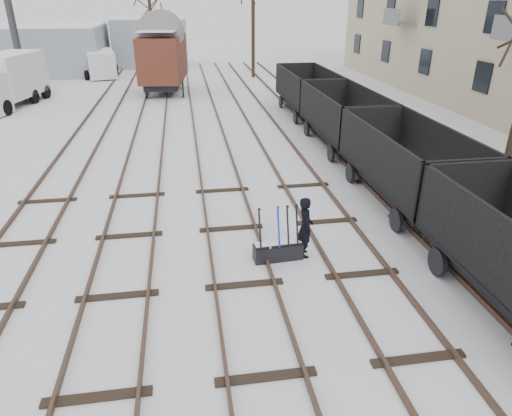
{
  "coord_description": "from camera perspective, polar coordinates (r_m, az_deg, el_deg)",
  "views": [
    {
      "loc": [
        -1.16,
        -9.19,
        6.41
      ],
      "look_at": [
        0.58,
        1.84,
        1.2
      ],
      "focal_mm": 32.0,
      "sensor_mm": 36.0,
      "label": 1
    }
  ],
  "objects": [
    {
      "name": "freight_wagon_d",
      "position": [
        27.63,
        6.42,
        13.52
      ],
      "size": [
        2.51,
        6.28,
        2.56
      ],
      "color": "black",
      "rests_on": "ground"
    },
    {
      "name": "worker",
      "position": [
        12.15,
        6.19,
        -2.39
      ],
      "size": [
        0.44,
        0.64,
        1.69
      ],
      "primitive_type": "imported",
      "rotation": [
        0.0,
        0.0,
        1.52
      ],
      "color": "black",
      "rests_on": "ground"
    },
    {
      "name": "tree_far_right",
      "position": [
        40.72,
        -0.36,
        22.16
      ],
      "size": [
        0.3,
        0.3,
        8.79
      ],
      "primitive_type": "cylinder",
      "color": "black",
      "rests_on": "ground"
    },
    {
      "name": "tracks",
      "position": [
        23.76,
        -5.92,
        9.41
      ],
      "size": [
        13.9,
        52.0,
        0.16
      ],
      "color": "black",
      "rests_on": "ground"
    },
    {
      "name": "shed_right",
      "position": [
        49.45,
        -12.99,
        19.59
      ],
      "size": [
        7.0,
        6.0,
        4.5
      ],
      "color": "gray",
      "rests_on": "ground"
    },
    {
      "name": "tree_far_left",
      "position": [
        47.14,
        -12.85,
        20.45
      ],
      "size": [
        0.3,
        0.3,
        6.28
      ],
      "primitive_type": "cylinder",
      "color": "black",
      "rests_on": "ground"
    },
    {
      "name": "shed_left",
      "position": [
        46.92,
        -24.76,
        17.53
      ],
      "size": [
        10.0,
        8.0,
        4.1
      ],
      "color": "gray",
      "rests_on": "ground"
    },
    {
      "name": "crane",
      "position": [
        39.02,
        -27.46,
        16.92
      ],
      "size": [
        2.61,
        6.13,
        10.27
      ],
      "rotation": [
        0.0,
        0.0,
        0.34
      ],
      "color": "#2D2C31",
      "rests_on": "ground"
    },
    {
      "name": "freight_wagon_b",
      "position": [
        16.08,
        18.16,
        3.99
      ],
      "size": [
        2.51,
        6.28,
        2.56
      ],
      "color": "black",
      "rests_on": "ground"
    },
    {
      "name": "freight_wagon_c",
      "position": [
        21.68,
        10.8,
        10.07
      ],
      "size": [
        2.51,
        6.28,
        2.56
      ],
      "color": "black",
      "rests_on": "ground"
    },
    {
      "name": "panel_van",
      "position": [
        43.25,
        -18.82,
        16.76
      ],
      "size": [
        3.11,
        5.31,
        2.2
      ],
      "rotation": [
        0.0,
        0.0,
        0.2
      ],
      "color": "silver",
      "rests_on": "ground"
    },
    {
      "name": "lorry",
      "position": [
        33.27,
        -28.73,
        13.8
      ],
      "size": [
        3.23,
        7.23,
        3.16
      ],
      "rotation": [
        0.0,
        0.0,
        -0.21
      ],
      "color": "black",
      "rests_on": "ground"
    },
    {
      "name": "ground",
      "position": [
        11.27,
        -1.46,
        -9.67
      ],
      "size": [
        120.0,
        120.0,
        0.0
      ],
      "primitive_type": "plane",
      "color": "white",
      "rests_on": "ground"
    },
    {
      "name": "box_van_wagon",
      "position": [
        34.43,
        -11.56,
        18.05
      ],
      "size": [
        3.69,
        6.0,
        4.33
      ],
      "rotation": [
        0.0,
        0.0,
        -0.13
      ],
      "color": "black",
      "rests_on": "ground"
    },
    {
      "name": "ground_frame",
      "position": [
        12.18,
        2.76,
        -5.22
      ],
      "size": [
        1.33,
        0.52,
        1.49
      ],
      "rotation": [
        0.0,
        0.0,
        0.08
      ],
      "color": "black",
      "rests_on": "ground"
    }
  ]
}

